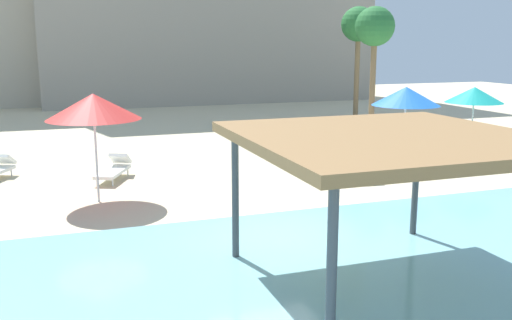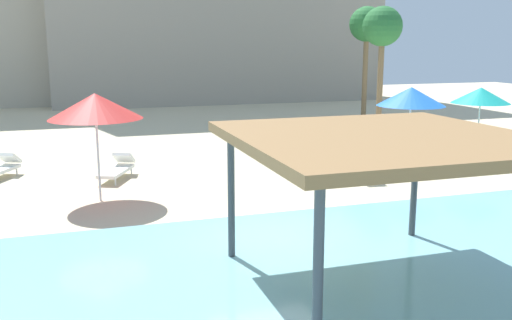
{
  "view_description": "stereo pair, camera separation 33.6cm",
  "coord_description": "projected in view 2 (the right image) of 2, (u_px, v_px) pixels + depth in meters",
  "views": [
    {
      "loc": [
        -4.37,
        -11.18,
        4.19
      ],
      "look_at": [
        0.25,
        2.0,
        1.3
      ],
      "focal_mm": 39.79,
      "sensor_mm": 36.0,
      "label": 1
    },
    {
      "loc": [
        -4.05,
        -11.29,
        4.19
      ],
      "look_at": [
        0.25,
        2.0,
        1.3
      ],
      "focal_mm": 39.79,
      "sensor_mm": 36.0,
      "label": 2
    }
  ],
  "objects": [
    {
      "name": "palm_tree_1",
      "position": [
        367.0,
        27.0,
        30.71
      ],
      "size": [
        1.9,
        1.9,
        6.15
      ],
      "color": "brown",
      "rests_on": "ground"
    },
    {
      "name": "ground_plane",
      "position": [
        273.0,
        235.0,
        12.59
      ],
      "size": [
        80.0,
        80.0,
        0.0
      ],
      "primitive_type": "plane",
      "color": "beige"
    },
    {
      "name": "lounge_chair_1",
      "position": [
        361.0,
        167.0,
        17.94
      ],
      "size": [
        0.8,
        1.95,
        0.74
      ],
      "rotation": [
        0.0,
        0.0,
        -1.68
      ],
      "color": "white",
      "rests_on": "ground"
    },
    {
      "name": "beach_umbrella_blue_0",
      "position": [
        411.0,
        96.0,
        19.92
      ],
      "size": [
        2.4,
        2.4,
        2.68
      ],
      "color": "silver",
      "rests_on": "ground"
    },
    {
      "name": "lounge_chair_3",
      "position": [
        118.0,
        168.0,
        17.84
      ],
      "size": [
        1.34,
        1.97,
        0.74
      ],
      "rotation": [
        0.0,
        0.0,
        -2.0
      ],
      "color": "white",
      "rests_on": "ground"
    },
    {
      "name": "palm_tree_0",
      "position": [
        382.0,
        29.0,
        27.04
      ],
      "size": [
        1.9,
        1.9,
        5.92
      ],
      "color": "brown",
      "rests_on": "ground"
    },
    {
      "name": "beach_umbrella_teal_2",
      "position": [
        481.0,
        95.0,
        20.46
      ],
      "size": [
        2.08,
        2.08,
        2.62
      ],
      "color": "silver",
      "rests_on": "ground"
    },
    {
      "name": "beach_umbrella_red_4",
      "position": [
        95.0,
        106.0,
        14.84
      ],
      "size": [
        2.46,
        2.46,
        2.91
      ],
      "color": "silver",
      "rests_on": "ground"
    },
    {
      "name": "shade_pavilion",
      "position": [
        382.0,
        143.0,
        9.46
      ],
      "size": [
        4.82,
        4.82,
        2.7
      ],
      "color": "#42474C",
      "rests_on": "ground"
    }
  ]
}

